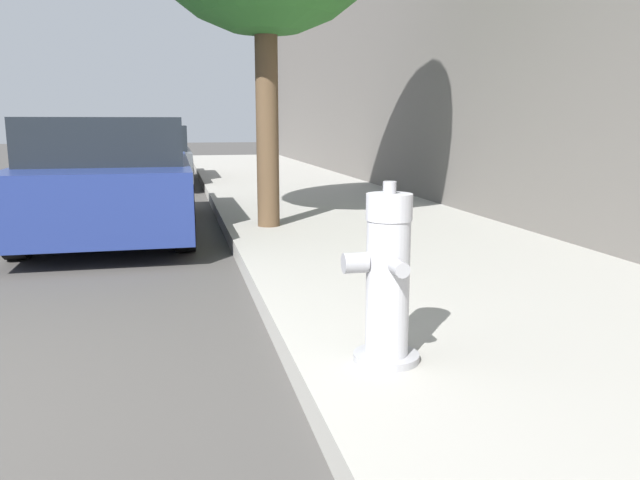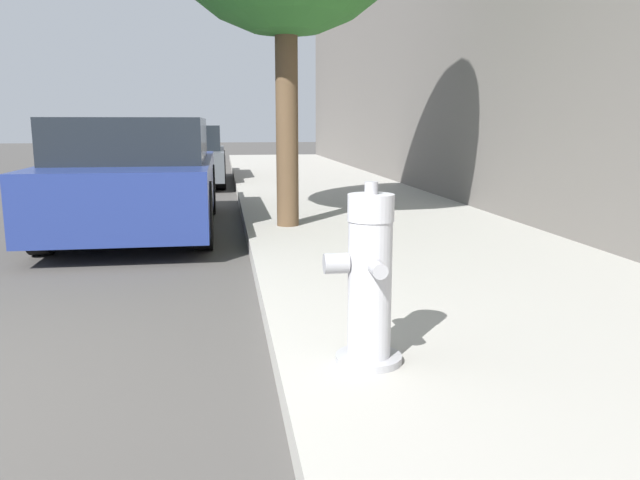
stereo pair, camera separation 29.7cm
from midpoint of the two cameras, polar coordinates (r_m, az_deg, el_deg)
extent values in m
cube|color=#99968E|center=(3.51, 25.97, -10.64)|extent=(3.13, 40.00, 0.16)
cylinder|color=#97979C|center=(3.07, 7.29, -10.71)|extent=(0.32, 0.32, 0.04)
cylinder|color=#B2B2B7|center=(2.96, 7.45, -4.51)|extent=(0.21, 0.21, 0.65)
cylinder|color=#B2B2B7|center=(2.89, 7.63, 2.95)|extent=(0.22, 0.22, 0.12)
cylinder|color=#97979C|center=(2.88, 7.68, 4.73)|extent=(0.06, 0.06, 0.06)
cylinder|color=#97979C|center=(2.79, 8.37, -2.71)|extent=(0.07, 0.10, 0.07)
cylinder|color=#97979C|center=(3.08, 6.72, -1.43)|extent=(0.07, 0.10, 0.07)
cylinder|color=#97979C|center=(2.89, 4.45, -2.16)|extent=(0.12, 0.10, 0.10)
cube|color=navy|center=(7.79, -15.18, 4.68)|extent=(1.73, 4.19, 0.67)
cube|color=black|center=(7.59, -15.53, 8.87)|extent=(1.59, 2.30, 0.48)
cylinder|color=black|center=(9.20, -19.15, 4.23)|extent=(0.20, 0.71, 0.71)
cylinder|color=black|center=(9.05, -9.28, 4.59)|extent=(0.20, 0.71, 0.71)
cylinder|color=black|center=(6.68, -23.03, 1.75)|extent=(0.20, 0.71, 0.71)
cylinder|color=black|center=(6.47, -9.40, 2.20)|extent=(0.20, 0.71, 0.71)
cube|color=#4C5156|center=(13.66, -11.88, 6.96)|extent=(1.77, 4.02, 0.56)
cube|color=black|center=(13.47, -12.00, 9.16)|extent=(1.63, 2.21, 0.50)
cylinder|color=black|center=(14.96, -14.73, 6.65)|extent=(0.20, 0.66, 0.66)
cylinder|color=black|center=(14.89, -8.50, 6.86)|extent=(0.20, 0.66, 0.66)
cylinder|color=black|center=(12.50, -15.86, 5.86)|extent=(0.20, 0.66, 0.66)
cylinder|color=black|center=(12.40, -8.41, 6.12)|extent=(0.20, 0.66, 0.66)
cylinder|color=brown|center=(6.91, -1.79, 11.78)|extent=(0.24, 0.24, 2.54)
camera|label=1|loc=(0.15, -87.92, 0.39)|focal=35.00mm
camera|label=2|loc=(0.15, 92.08, -0.39)|focal=35.00mm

